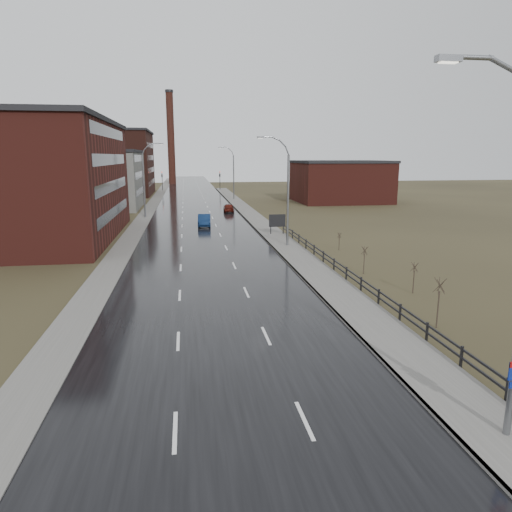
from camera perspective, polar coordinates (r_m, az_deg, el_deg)
name	(u,v)px	position (r m, az deg, el deg)	size (l,w,h in m)	color
road	(197,218)	(70.97, -7.33, 4.71)	(14.00, 300.00, 0.06)	black
sidewalk_right	(288,248)	(47.40, 3.96, 1.06)	(3.20, 180.00, 0.18)	#595651
curb_right	(273,248)	(47.09, 2.15, 1.00)	(0.16, 180.00, 0.18)	slate
sidewalk_left	(143,219)	(71.24, -13.95, 4.50)	(2.40, 260.00, 0.12)	#595651
warehouse_near	(11,180)	(58.67, -28.27, 8.37)	(22.44, 28.56, 13.50)	#471914
warehouse_mid	(95,179)	(89.92, -19.43, 9.06)	(16.32, 20.40, 10.50)	slate
warehouse_far	(97,163)	(120.25, -19.30, 10.93)	(26.52, 24.48, 15.50)	#331611
building_right	(340,181)	(97.84, 10.49, 9.18)	(18.36, 16.32, 8.50)	#471914
smokestack	(171,137)	(160.51, -10.60, 14.36)	(2.70, 2.70, 30.70)	#331611
streetlight_right_mid	(285,191)	(47.56, 3.68, 8.09)	(3.36, 0.28, 11.35)	slate
streetlight_left	(145,180)	(72.67, -13.66, 9.25)	(3.36, 0.28, 11.35)	slate
streetlight_right_far	(232,173)	(100.91, -2.98, 10.35)	(3.36, 0.28, 11.35)	slate
guardrail	(365,285)	(32.22, 13.46, -3.55)	(0.10, 53.05, 1.10)	black
shrub_c	(439,302)	(27.18, 21.86, -5.31)	(0.67, 0.71, 2.87)	#382D23
shrub_d	(414,277)	(33.48, 19.14, -2.50)	(0.52, 0.55, 2.20)	#382D23
shrub_e	(364,259)	(37.81, 13.37, -0.42)	(0.54, 0.57, 2.28)	#382D23
shrub_f	(339,241)	(47.08, 10.36, 1.88)	(0.43, 0.46, 1.80)	#382D23
billboard	(277,221)	(54.99, 2.66, 4.36)	(2.02, 0.17, 2.55)	black
traffic_light_left	(162,174)	(130.57, -11.68, 10.03)	(0.58, 2.73, 5.30)	black
traffic_light_right	(220,174)	(130.78, -4.55, 10.24)	(0.58, 2.73, 5.30)	black
car_near	(204,221)	(62.60, -6.48, 4.43)	(1.69, 4.85, 1.60)	#0E2248
car_far	(229,208)	(78.43, -3.45, 6.02)	(1.72, 4.26, 1.45)	#4E130D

